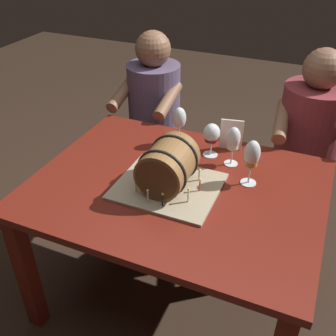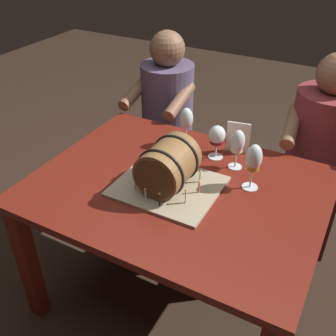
% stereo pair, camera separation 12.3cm
% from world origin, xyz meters
% --- Properties ---
extents(ground_plane, '(8.00, 8.00, 0.00)m').
position_xyz_m(ground_plane, '(0.00, 0.00, 0.00)').
color(ground_plane, '#332319').
extents(dining_table, '(1.24, 0.96, 0.72)m').
position_xyz_m(dining_table, '(0.00, 0.00, 0.62)').
color(dining_table, maroon).
rests_on(dining_table, ground).
extents(barrel_cake, '(0.43, 0.37, 0.22)m').
position_xyz_m(barrel_cake, '(-0.03, -0.04, 0.82)').
color(barrel_cake, tan).
rests_on(barrel_cake, dining_table).
extents(wine_glass_amber, '(0.07, 0.07, 0.21)m').
position_xyz_m(wine_glass_amber, '(0.28, 0.13, 0.86)').
color(wine_glass_amber, white).
rests_on(wine_glass_amber, dining_table).
extents(wine_glass_empty, '(0.07, 0.07, 0.20)m').
position_xyz_m(wine_glass_empty, '(-0.13, 0.34, 0.86)').
color(wine_glass_empty, white).
rests_on(wine_glass_empty, dining_table).
extents(wine_glass_red, '(0.08, 0.08, 0.17)m').
position_xyz_m(wine_glass_red, '(0.06, 0.29, 0.84)').
color(wine_glass_red, white).
rests_on(wine_glass_red, dining_table).
extents(wine_glass_white, '(0.07, 0.07, 0.19)m').
position_xyz_m(wine_glass_white, '(0.17, 0.25, 0.85)').
color(wine_glass_white, white).
rests_on(wine_glass_white, dining_table).
extents(menu_card, '(0.11, 0.03, 0.16)m').
position_xyz_m(menu_card, '(0.13, 0.38, 0.80)').
color(menu_card, silver).
rests_on(menu_card, dining_table).
extents(person_seated_left, '(0.37, 0.46, 1.14)m').
position_xyz_m(person_seated_left, '(-0.47, 0.77, 0.52)').
color(person_seated_left, '#372D40').
rests_on(person_seated_left, ground).
extents(person_seated_right, '(0.41, 0.50, 1.16)m').
position_xyz_m(person_seated_right, '(0.47, 0.77, 0.54)').
color(person_seated_right, '#4C1B1E').
rests_on(person_seated_right, ground).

